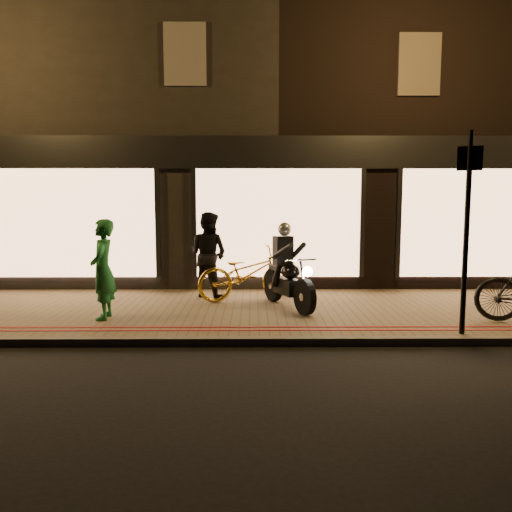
# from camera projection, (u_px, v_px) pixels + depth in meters

# --- Properties ---
(ground) EXTENTS (90.00, 90.00, 0.00)m
(ground) POSITION_uv_depth(u_px,v_px,m) (291.00, 346.00, 7.25)
(ground) COLOR black
(ground) RESTS_ON ground
(sidewalk) EXTENTS (50.00, 4.00, 0.12)m
(sidewalk) POSITION_uv_depth(u_px,v_px,m) (283.00, 312.00, 9.23)
(sidewalk) COLOR brown
(sidewalk) RESTS_ON ground
(kerb_stone) EXTENTS (50.00, 0.14, 0.12)m
(kerb_stone) POSITION_uv_depth(u_px,v_px,m) (291.00, 341.00, 7.29)
(kerb_stone) COLOR #59544C
(kerb_stone) RESTS_ON ground
(red_kerb_lines) EXTENTS (50.00, 0.26, 0.01)m
(red_kerb_lines) POSITION_uv_depth(u_px,v_px,m) (289.00, 329.00, 7.78)
(red_kerb_lines) COLOR maroon
(red_kerb_lines) RESTS_ON sidewalk
(building_row) EXTENTS (48.00, 10.11, 8.50)m
(building_row) POSITION_uv_depth(u_px,v_px,m) (271.00, 132.00, 15.71)
(building_row) COLOR black
(building_row) RESTS_ON ground
(motorcycle) EXTENTS (0.91, 1.84, 1.59)m
(motorcycle) POSITION_uv_depth(u_px,v_px,m) (287.00, 275.00, 9.29)
(motorcycle) COLOR black
(motorcycle) RESTS_ON sidewalk
(sign_post) EXTENTS (0.34, 0.15, 3.00)m
(sign_post) POSITION_uv_depth(u_px,v_px,m) (467.00, 222.00, 7.31)
(sign_post) COLOR black
(sign_post) RESTS_ON sidewalk
(bicycle_gold) EXTENTS (2.17, 1.44, 1.08)m
(bicycle_gold) POSITION_uv_depth(u_px,v_px,m) (247.00, 273.00, 9.99)
(bicycle_gold) COLOR gold
(bicycle_gold) RESTS_ON sidewalk
(person_green) EXTENTS (0.46, 0.65, 1.68)m
(person_green) POSITION_uv_depth(u_px,v_px,m) (103.00, 269.00, 8.35)
(person_green) COLOR #1E7135
(person_green) RESTS_ON sidewalk
(person_dark) EXTENTS (1.07, 1.00, 1.76)m
(person_dark) POSITION_uv_depth(u_px,v_px,m) (208.00, 255.00, 10.30)
(person_dark) COLOR black
(person_dark) RESTS_ON sidewalk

